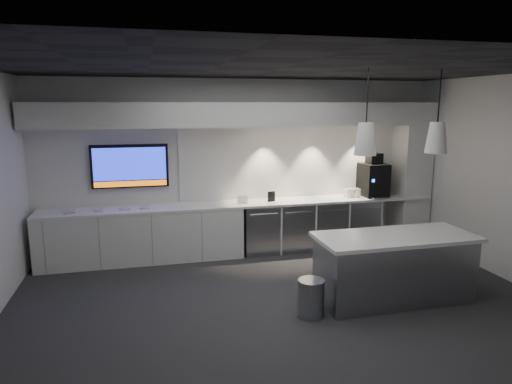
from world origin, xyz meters
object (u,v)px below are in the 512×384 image
object	(u,v)px
bin	(311,298)
coffee_machine	(373,178)
island	(394,267)
wall_tv	(130,166)

from	to	relation	value
bin	coffee_machine	world-z (taller)	coffee_machine
island	coffee_machine	world-z (taller)	coffee_machine
island	bin	size ratio (longest dim) A/B	4.52
coffee_machine	island	bearing A→B (deg)	-112.89
wall_tv	coffee_machine	xyz separation A→B (m)	(4.33, -0.25, -0.33)
wall_tv	coffee_machine	bearing A→B (deg)	-3.26
island	coffee_machine	bearing A→B (deg)	68.53
island	bin	world-z (taller)	island
island	wall_tv	bearing A→B (deg)	141.84
wall_tv	bin	bearing A→B (deg)	-52.92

